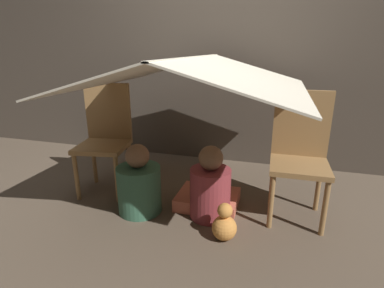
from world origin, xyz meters
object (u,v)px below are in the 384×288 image
Objects in this scene: chair_left at (105,135)px; person_front at (139,185)px; chair_right at (300,152)px; person_second at (210,188)px.

person_front is at bearing -43.41° from chair_left.
chair_right reaches higher than person_second.
chair_left is 1.00× the size of chair_right.
chair_right is at bearing 14.76° from person_front.
person_front is 0.54m from person_second.
chair_right is at bearing 20.25° from person_second.
person_front is 0.98× the size of person_second.
person_front is (-1.14, -0.30, -0.28)m from chair_right.
person_second is at bearing 8.21° from person_front.
chair_right is 1.21m from person_front.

